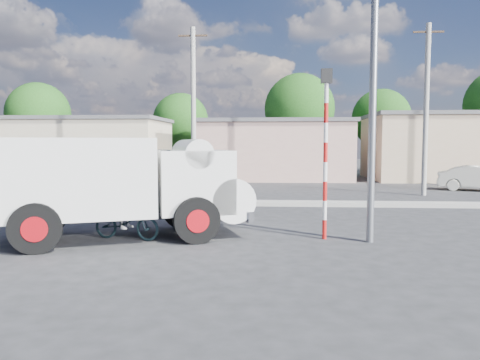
# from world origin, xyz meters

# --- Properties ---
(ground_plane) EXTENTS (120.00, 120.00, 0.00)m
(ground_plane) POSITION_xyz_m (0.00, 0.00, 0.00)
(ground_plane) COLOR #29292C
(ground_plane) RESTS_ON ground
(median) EXTENTS (40.00, 0.80, 0.16)m
(median) POSITION_xyz_m (0.00, 8.00, 0.08)
(median) COLOR #99968E
(median) RESTS_ON ground
(truck) EXTENTS (6.71, 4.38, 2.61)m
(truck) POSITION_xyz_m (-1.95, 1.21, 1.45)
(truck) COLOR black
(truck) RESTS_ON ground
(bicycle) EXTENTS (1.91, 1.02, 0.96)m
(bicycle) POSITION_xyz_m (-1.90, 1.08, 0.48)
(bicycle) COLOR #15252A
(bicycle) RESTS_ON ground
(cyclist) EXTENTS (0.51, 0.67, 1.63)m
(cyclist) POSITION_xyz_m (-1.90, 1.08, 0.82)
(cyclist) COLOR white
(cyclist) RESTS_ON ground
(car_cream) EXTENTS (4.20, 2.67, 1.31)m
(car_cream) POSITION_xyz_m (12.51, 14.35, 0.65)
(car_cream) COLOR silver
(car_cream) RESTS_ON ground
(traffic_pole) EXTENTS (0.28, 0.18, 4.36)m
(traffic_pole) POSITION_xyz_m (3.20, 1.50, 2.59)
(traffic_pole) COLOR red
(traffic_pole) RESTS_ON ground
(streetlight) EXTENTS (2.34, 0.22, 9.00)m
(streetlight) POSITION_xyz_m (4.14, 1.20, 4.96)
(streetlight) COLOR slate
(streetlight) RESTS_ON ground
(building_row) EXTENTS (37.80, 7.30, 4.44)m
(building_row) POSITION_xyz_m (1.10, 22.00, 2.13)
(building_row) COLOR beige
(building_row) RESTS_ON ground
(tree_row) EXTENTS (43.62, 7.43, 8.42)m
(tree_row) POSITION_xyz_m (3.76, 28.45, 4.99)
(tree_row) COLOR #38281E
(tree_row) RESTS_ON ground
(utility_poles) EXTENTS (35.40, 0.24, 8.00)m
(utility_poles) POSITION_xyz_m (3.25, 12.00, 4.07)
(utility_poles) COLOR #99968E
(utility_poles) RESTS_ON ground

